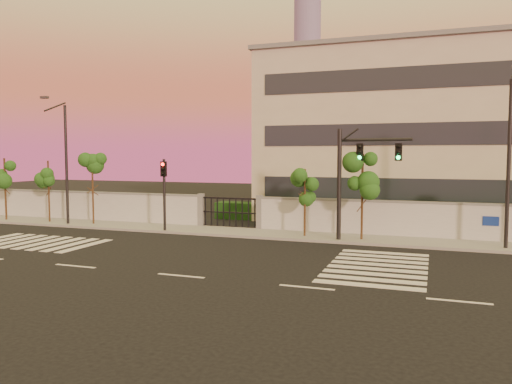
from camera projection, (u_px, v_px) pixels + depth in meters
ground at (181, 276)px, 19.31m from camera, size 120.00×120.00×0.00m
sidewalk at (267, 234)px, 29.16m from camera, size 60.00×3.00×0.15m
perimeter_wall at (276, 214)px, 30.46m from camera, size 60.00×0.36×2.20m
hedge_row at (304, 214)px, 32.69m from camera, size 41.00×4.25×1.80m
institutional_building at (434, 135)px, 36.45m from camera, size 24.40×12.40×12.25m
distant_skyscraper at (307, 59)px, 299.40m from camera, size 16.00×16.00×118.00m
road_markings at (189, 255)px, 23.37m from camera, size 57.00×7.62×0.02m
street_tree_a at (5, 175)px, 34.85m from camera, size 1.56×1.24×4.46m
street_tree_b at (49, 177)px, 33.82m from camera, size 1.42×1.13×4.30m
street_tree_c at (93, 174)px, 32.79m from camera, size 1.47×1.17×4.66m
street_tree_d at (305, 187)px, 27.81m from camera, size 1.37×1.09×3.90m
street_tree_e at (363, 177)px, 26.63m from camera, size 1.50×1.19×4.74m
traffic_signal_main at (354, 171)px, 26.28m from camera, size 3.83×0.50×6.05m
traffic_signal_secondary at (164, 186)px, 29.83m from camera, size 0.35×0.34×4.44m
streetlight_west at (64, 158)px, 32.58m from camera, size 0.50×2.00×8.31m
streetlight_east at (510, 155)px, 23.85m from camera, size 0.52×2.09×8.67m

